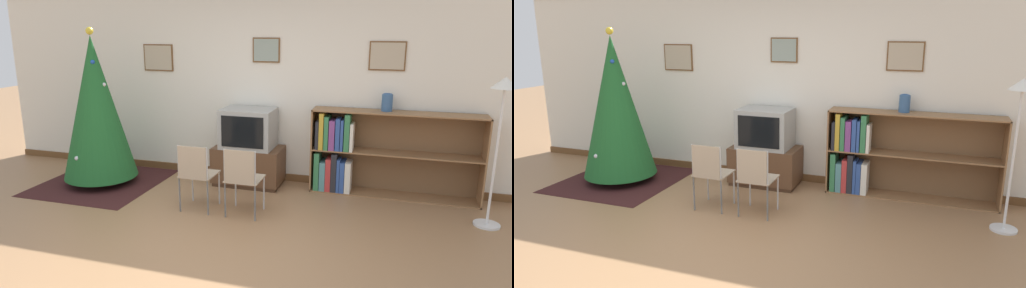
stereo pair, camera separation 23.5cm
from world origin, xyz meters
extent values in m
plane|color=#936B47|center=(0.00, 0.00, 0.00)|extent=(24.00, 24.00, 0.00)
cube|color=silver|center=(0.00, 2.59, 1.35)|extent=(8.61, 0.08, 2.70)
cube|color=brown|center=(0.00, 2.54, 0.05)|extent=(8.61, 0.03, 0.10)
cube|color=brown|center=(-1.64, 2.54, 1.71)|extent=(0.47, 0.02, 0.39)
cube|color=tan|center=(-1.64, 2.53, 1.71)|extent=(0.43, 0.01, 0.35)
cube|color=brown|center=(0.02, 2.54, 1.84)|extent=(0.38, 0.02, 0.33)
cube|color=gray|center=(0.02, 2.53, 1.84)|extent=(0.35, 0.01, 0.30)
cube|color=brown|center=(1.61, 2.54, 1.79)|extent=(0.45, 0.02, 0.37)
cube|color=tan|center=(1.61, 2.53, 1.79)|extent=(0.42, 0.01, 0.33)
cube|color=#381919|center=(-2.14, 1.67, 0.00)|extent=(1.59, 1.67, 0.01)
cylinder|color=maroon|center=(-2.14, 1.67, 0.06)|extent=(0.36, 0.36, 0.10)
cone|color=#1E5B28|center=(-2.14, 1.67, 1.08)|extent=(1.00, 1.00, 1.94)
sphere|color=yellow|center=(-2.14, 1.67, 2.10)|extent=(0.10, 0.10, 0.10)
sphere|color=red|center=(-2.34, 1.78, 1.14)|extent=(0.04, 0.04, 0.04)
sphere|color=silver|center=(-2.22, 1.28, 0.46)|extent=(0.06, 0.06, 0.06)
sphere|color=silver|center=(-2.20, 1.86, 1.26)|extent=(0.05, 0.05, 0.05)
sphere|color=red|center=(-2.32, 1.90, 0.91)|extent=(0.06, 0.06, 0.06)
sphere|color=silver|center=(-1.98, 1.66, 1.40)|extent=(0.05, 0.05, 0.05)
sphere|color=#1E4CB2|center=(-2.09, 1.60, 1.70)|extent=(0.06, 0.06, 0.06)
cube|color=#412A1A|center=(-0.15, 2.25, 0.03)|extent=(0.91, 0.53, 0.05)
cube|color=brown|center=(-0.15, 2.25, 0.29)|extent=(0.94, 0.55, 0.48)
cube|color=#9E9E99|center=(-0.15, 2.25, 0.80)|extent=(0.71, 0.53, 0.54)
cube|color=black|center=(-0.15, 1.98, 0.80)|extent=(0.58, 0.01, 0.42)
cube|color=tan|center=(-0.43, 1.23, 0.43)|extent=(0.40, 0.40, 0.02)
cube|color=tan|center=(-0.43, 1.04, 0.63)|extent=(0.35, 0.02, 0.38)
cylinder|color=#B2B2B2|center=(-0.61, 1.41, 0.21)|extent=(0.02, 0.02, 0.42)
cylinder|color=#B2B2B2|center=(-0.25, 1.41, 0.21)|extent=(0.02, 0.02, 0.42)
cylinder|color=#B2B2B2|center=(-0.61, 1.05, 0.21)|extent=(0.02, 0.02, 0.42)
cylinder|color=#B2B2B2|center=(-0.25, 1.05, 0.21)|extent=(0.02, 0.02, 0.42)
cylinder|color=#B2B2B2|center=(-0.61, 1.05, 0.41)|extent=(0.02, 0.02, 0.82)
cylinder|color=#B2B2B2|center=(-0.25, 1.05, 0.41)|extent=(0.02, 0.02, 0.82)
cube|color=tan|center=(0.14, 1.23, 0.43)|extent=(0.40, 0.40, 0.02)
cube|color=tan|center=(0.14, 1.04, 0.63)|extent=(0.35, 0.02, 0.38)
cylinder|color=#B2B2B2|center=(-0.04, 1.41, 0.21)|extent=(0.02, 0.02, 0.42)
cylinder|color=#B2B2B2|center=(0.32, 1.41, 0.21)|extent=(0.02, 0.02, 0.42)
cylinder|color=#B2B2B2|center=(-0.04, 1.05, 0.21)|extent=(0.02, 0.02, 0.42)
cylinder|color=#B2B2B2|center=(0.32, 1.05, 0.21)|extent=(0.02, 0.02, 0.42)
cylinder|color=#B2B2B2|center=(-0.04, 1.05, 0.41)|extent=(0.02, 0.02, 0.82)
cylinder|color=#B2B2B2|center=(0.32, 1.05, 0.41)|extent=(0.02, 0.02, 0.82)
cube|color=olive|center=(0.74, 2.35, 0.55)|extent=(0.02, 0.36, 1.11)
cube|color=olive|center=(2.84, 2.35, 0.55)|extent=(0.02, 0.36, 1.11)
cube|color=olive|center=(1.79, 2.35, 1.10)|extent=(2.12, 0.36, 0.02)
cube|color=olive|center=(1.79, 2.35, 0.01)|extent=(2.12, 0.36, 0.02)
cube|color=olive|center=(1.79, 2.35, 0.58)|extent=(2.08, 0.36, 0.02)
cube|color=brown|center=(1.79, 2.53, 0.55)|extent=(2.12, 0.01, 1.11)
cube|color=#337547|center=(0.82, 2.31, 0.27)|extent=(0.07, 0.26, 0.51)
cube|color=teal|center=(0.89, 2.32, 0.21)|extent=(0.08, 0.29, 0.39)
cube|color=#B73333|center=(0.97, 2.33, 0.24)|extent=(0.07, 0.30, 0.44)
cube|color=#232328|center=(1.04, 2.32, 0.28)|extent=(0.07, 0.29, 0.52)
cube|color=#2D4C93|center=(1.10, 2.29, 0.24)|extent=(0.04, 0.23, 0.45)
cube|color=#2D4C93|center=(1.15, 2.32, 0.22)|extent=(0.06, 0.29, 0.41)
cube|color=silver|center=(1.23, 2.31, 0.22)|extent=(0.07, 0.27, 0.41)
cube|color=#232328|center=(0.81, 2.32, 0.77)|extent=(0.04, 0.28, 0.37)
cube|color=gold|center=(0.86, 2.28, 0.83)|extent=(0.06, 0.20, 0.48)
cube|color=#337547|center=(0.93, 2.33, 0.80)|extent=(0.06, 0.30, 0.44)
cube|color=#7A3D7F|center=(1.00, 2.29, 0.78)|extent=(0.07, 0.23, 0.39)
cube|color=#2D4C93|center=(1.07, 2.28, 0.80)|extent=(0.06, 0.21, 0.42)
cube|color=#2D4C93|center=(1.13, 2.31, 0.79)|extent=(0.04, 0.27, 0.40)
cube|color=#337547|center=(1.19, 2.31, 0.83)|extent=(0.07, 0.26, 0.48)
cube|color=silver|center=(1.25, 2.29, 0.77)|extent=(0.04, 0.24, 0.36)
cylinder|color=#335684|center=(1.65, 2.39, 1.22)|extent=(0.14, 0.14, 0.21)
torus|color=#335684|center=(1.65, 2.39, 1.32)|extent=(0.12, 0.12, 0.02)
cylinder|color=silver|center=(2.82, 1.69, 0.01)|extent=(0.28, 0.28, 0.03)
cylinder|color=silver|center=(2.82, 1.69, 0.78)|extent=(0.03, 0.03, 1.50)
cone|color=white|center=(2.82, 1.69, 1.59)|extent=(0.28, 0.28, 0.12)
camera|label=1|loc=(1.76, -3.55, 2.14)|focal=32.00mm
camera|label=2|loc=(1.98, -3.47, 2.14)|focal=32.00mm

